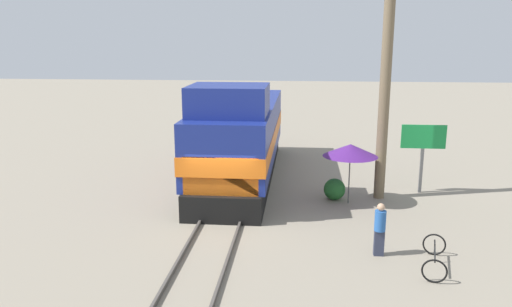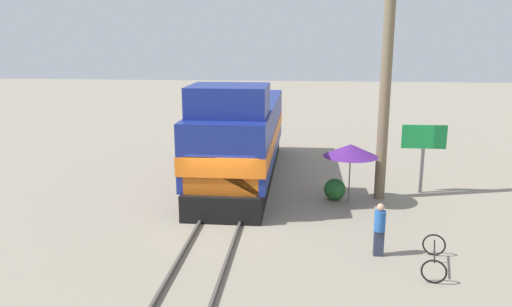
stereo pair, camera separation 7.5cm
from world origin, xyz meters
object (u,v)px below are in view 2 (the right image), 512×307
Objects in this scene: utility_pole at (385,85)px; person_bystander at (379,228)px; billboard_sign at (424,142)px; vendor_umbrella at (351,150)px; locomotive at (240,139)px; bicycle at (434,257)px.

utility_pole is 6.93m from person_bystander.
billboard_sign is at bearing 67.91° from person_bystander.
utility_pole is 3.20m from billboard_sign.
utility_pole is at bearing -154.51° from billboard_sign.
billboard_sign is (3.18, 1.74, 0.03)m from vendor_umbrella.
locomotive is 7.00m from utility_pole.
utility_pole is at bearing 32.67° from vendor_umbrella.
vendor_umbrella is 6.25m from bicycle.
utility_pole is 2.94m from vendor_umbrella.
vendor_umbrella reaches higher than bicycle.
billboard_sign is at bearing -85.68° from bicycle.
vendor_umbrella reaches higher than person_bystander.
person_bystander is at bearing -84.27° from vendor_umbrella.
utility_pole is 4.51× the size of bicycle.
utility_pole is (6.09, -2.15, 2.71)m from locomotive.
locomotive is 5.15× the size of vendor_umbrella.
bicycle is (0.62, -6.50, -4.31)m from utility_pole.
billboard_sign is (7.94, -1.27, 0.26)m from locomotive.
locomotive is 1.36× the size of utility_pole.
person_bystander is at bearing -98.29° from utility_pole.
utility_pole reaches higher than billboard_sign.
bicycle is (-1.23, -7.38, -1.86)m from billboard_sign.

